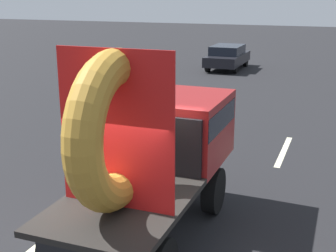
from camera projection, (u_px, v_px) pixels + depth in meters
name	position (u px, v px, depth m)	size (l,w,h in m)	color
ground_plane	(114.00, 249.00, 8.20)	(120.00, 120.00, 0.00)	black
flatbed_truck	(156.00, 142.00, 8.52)	(2.02, 4.89, 3.63)	black
distant_sedan	(227.00, 56.00, 27.35)	(1.85, 4.32, 1.41)	black
lane_dash_left_far	(170.00, 139.00, 14.33)	(2.32, 0.16, 0.01)	beige
lane_dash_right_far	(284.00, 151.00, 13.27)	(2.78, 0.16, 0.01)	beige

